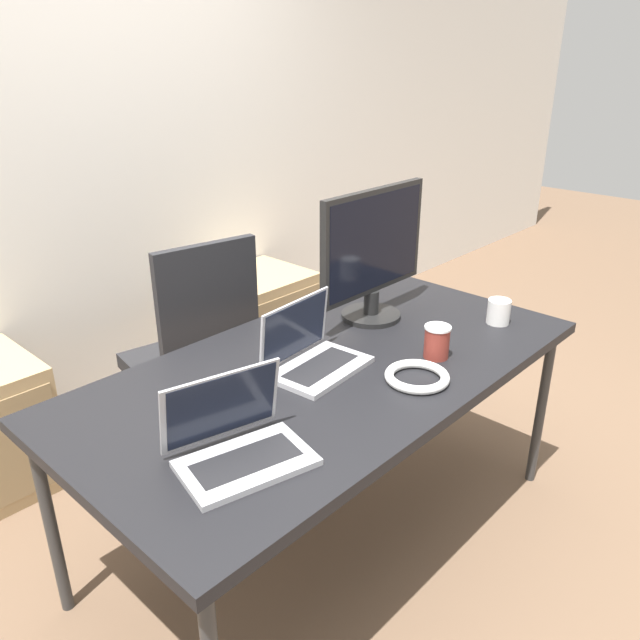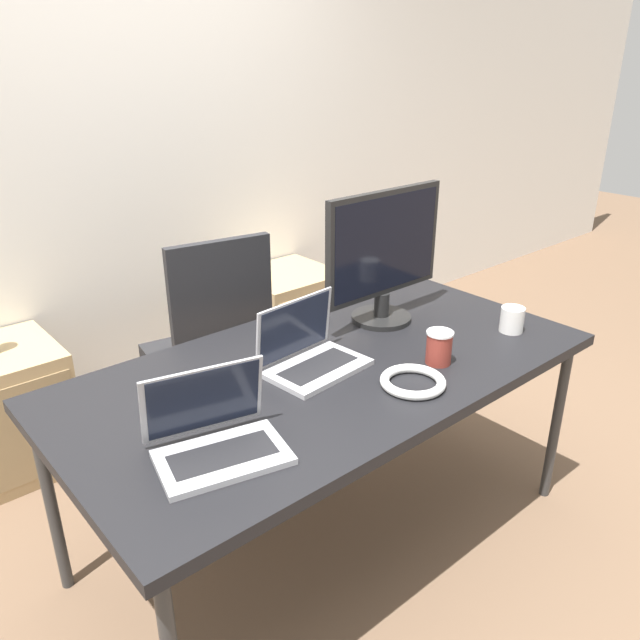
% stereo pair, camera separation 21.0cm
% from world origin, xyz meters
% --- Properties ---
extents(ground_plane, '(14.00, 14.00, 0.00)m').
position_xyz_m(ground_plane, '(0.00, 0.00, 0.00)').
color(ground_plane, brown).
extents(wall_back, '(10.00, 0.05, 2.60)m').
position_xyz_m(wall_back, '(0.00, 1.54, 1.30)').
color(wall_back, silver).
rests_on(wall_back, ground_plane).
extents(desk, '(1.84, 0.95, 0.75)m').
position_xyz_m(desk, '(0.00, 0.00, 0.71)').
color(desk, black).
rests_on(desk, ground_plane).
extents(office_chair, '(0.56, 0.59, 1.05)m').
position_xyz_m(office_chair, '(0.01, 0.83, 0.39)').
color(office_chair, '#232326').
rests_on(office_chair, ground_plane).
extents(cabinet_left, '(0.53, 0.49, 0.57)m').
position_xyz_m(cabinet_left, '(-0.79, 1.26, 0.29)').
color(cabinet_left, tan).
rests_on(cabinet_left, ground_plane).
extents(cabinet_right, '(0.53, 0.49, 0.57)m').
position_xyz_m(cabinet_right, '(0.79, 1.26, 0.29)').
color(cabinet_right, tan).
rests_on(cabinet_right, ground_plane).
extents(laptop_left, '(0.38, 0.33, 0.23)m').
position_xyz_m(laptop_left, '(-0.56, -0.18, 0.80)').
color(laptop_left, '#ADADB2').
rests_on(laptop_left, desk).
extents(laptop_right, '(0.36, 0.26, 0.23)m').
position_xyz_m(laptop_right, '(-0.06, 0.03, 0.80)').
color(laptop_right, '#ADADB2').
rests_on(laptop_right, desk).
extents(monitor, '(0.57, 0.24, 0.52)m').
position_xyz_m(monitor, '(0.41, 0.15, 1.02)').
color(monitor, black).
rests_on(monitor, desk).
extents(coffee_cup_white, '(0.09, 0.09, 0.10)m').
position_xyz_m(coffee_cup_white, '(0.71, -0.25, 0.80)').
color(coffee_cup_white, white).
rests_on(coffee_cup_white, desk).
extents(coffee_cup_brown, '(0.09, 0.09, 0.12)m').
position_xyz_m(coffee_cup_brown, '(0.29, -0.24, 0.81)').
color(coffee_cup_brown, maroon).
rests_on(coffee_cup_brown, desk).
extents(cable_coil, '(0.21, 0.21, 0.03)m').
position_xyz_m(cable_coil, '(0.11, -0.28, 0.76)').
color(cable_coil, white).
rests_on(cable_coil, desk).
extents(scissors, '(0.07, 0.17, 0.01)m').
position_xyz_m(scissors, '(-0.37, 0.03, 0.75)').
color(scissors, '#B2B2B7').
rests_on(scissors, desk).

